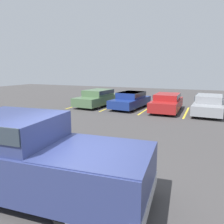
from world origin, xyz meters
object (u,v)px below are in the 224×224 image
(parked_sedan_a, at_px, (98,97))
(parked_sedan_b, at_px, (131,100))
(parked_sedan_c, at_px, (167,102))
(parked_sedan_d, at_px, (209,104))
(pickup_truck, at_px, (25,155))

(parked_sedan_a, xyz_separation_m, parked_sedan_b, (2.78, 0.02, -0.04))
(parked_sedan_c, bearing_deg, parked_sedan_a, -91.87)
(parked_sedan_a, bearing_deg, parked_sedan_d, 95.01)
(pickup_truck, relative_size, parked_sedan_d, 1.32)
(parked_sedan_a, distance_m, parked_sedan_d, 8.20)
(parked_sedan_b, bearing_deg, parked_sedan_a, -83.67)
(pickup_truck, relative_size, parked_sedan_b, 1.39)
(parked_sedan_a, height_order, parked_sedan_c, parked_sedan_a)
(parked_sedan_d, bearing_deg, parked_sedan_c, -83.09)
(pickup_truck, xyz_separation_m, parked_sedan_b, (-1.43, 12.02, -0.30))
(parked_sedan_c, bearing_deg, parked_sedan_d, 93.68)
(pickup_truck, bearing_deg, parked_sedan_c, 78.83)
(pickup_truck, distance_m, parked_sedan_a, 12.72)
(parked_sedan_a, xyz_separation_m, parked_sedan_d, (8.20, 0.05, -0.03))
(parked_sedan_a, bearing_deg, parked_sedan_b, 95.08)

